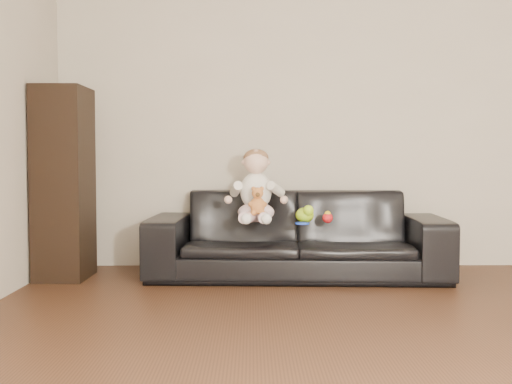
{
  "coord_description": "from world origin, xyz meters",
  "views": [
    {
      "loc": [
        -0.92,
        -2.53,
        0.88
      ],
      "look_at": [
        -0.89,
        2.14,
        0.64
      ],
      "focal_mm": 45.0,
      "sensor_mm": 36.0,
      "label": 1
    }
  ],
  "objects_px": {
    "baby": "(256,190)",
    "toy_rattle": "(328,218)",
    "toy_green": "(305,215)",
    "toy_blue_disc": "(302,223)",
    "teddy_bear": "(258,201)",
    "sofa": "(297,234)",
    "cabinet": "(64,183)"
  },
  "relations": [
    {
      "from": "baby",
      "to": "toy_rattle",
      "type": "height_order",
      "value": "baby"
    },
    {
      "from": "toy_green",
      "to": "toy_blue_disc",
      "type": "distance_m",
      "value": 0.13
    },
    {
      "from": "toy_blue_disc",
      "to": "teddy_bear",
      "type": "bearing_deg",
      "value": -177.31
    },
    {
      "from": "sofa",
      "to": "toy_green",
      "type": "relative_size",
      "value": 13.84
    },
    {
      "from": "cabinet",
      "to": "toy_blue_disc",
      "type": "bearing_deg",
      "value": -6.46
    },
    {
      "from": "cabinet",
      "to": "teddy_bear",
      "type": "relative_size",
      "value": 7.2
    },
    {
      "from": "baby",
      "to": "teddy_bear",
      "type": "distance_m",
      "value": 0.18
    },
    {
      "from": "toy_green",
      "to": "toy_blue_disc",
      "type": "height_order",
      "value": "toy_green"
    },
    {
      "from": "sofa",
      "to": "toy_blue_disc",
      "type": "distance_m",
      "value": 0.29
    },
    {
      "from": "cabinet",
      "to": "toy_green",
      "type": "height_order",
      "value": "cabinet"
    },
    {
      "from": "toy_green",
      "to": "toy_rattle",
      "type": "distance_m",
      "value": 0.17
    },
    {
      "from": "sofa",
      "to": "baby",
      "type": "bearing_deg",
      "value": -155.94
    },
    {
      "from": "sofa",
      "to": "cabinet",
      "type": "height_order",
      "value": "cabinet"
    },
    {
      "from": "cabinet",
      "to": "toy_rattle",
      "type": "height_order",
      "value": "cabinet"
    },
    {
      "from": "teddy_bear",
      "to": "baby",
      "type": "bearing_deg",
      "value": 114.17
    },
    {
      "from": "baby",
      "to": "toy_blue_disc",
      "type": "relative_size",
      "value": 5.37
    },
    {
      "from": "cabinet",
      "to": "toy_green",
      "type": "xyz_separation_m",
      "value": [
        1.77,
        -0.1,
        -0.23
      ]
    },
    {
      "from": "toy_rattle",
      "to": "baby",
      "type": "bearing_deg",
      "value": 171.55
    },
    {
      "from": "toy_blue_disc",
      "to": "toy_rattle",
      "type": "bearing_deg",
      "value": 20.47
    },
    {
      "from": "toy_rattle",
      "to": "toy_green",
      "type": "bearing_deg",
      "value": 165.09
    },
    {
      "from": "cabinet",
      "to": "baby",
      "type": "distance_m",
      "value": 1.42
    },
    {
      "from": "sofa",
      "to": "toy_rattle",
      "type": "height_order",
      "value": "sofa"
    },
    {
      "from": "baby",
      "to": "sofa",
      "type": "bearing_deg",
      "value": 30.09
    },
    {
      "from": "baby",
      "to": "toy_blue_disc",
      "type": "distance_m",
      "value": 0.42
    },
    {
      "from": "teddy_bear",
      "to": "toy_green",
      "type": "height_order",
      "value": "teddy_bear"
    },
    {
      "from": "cabinet",
      "to": "sofa",
      "type": "bearing_deg",
      "value": 2.29
    },
    {
      "from": "sofa",
      "to": "cabinet",
      "type": "distance_m",
      "value": 1.76
    },
    {
      "from": "baby",
      "to": "toy_green",
      "type": "bearing_deg",
      "value": 3.14
    },
    {
      "from": "teddy_bear",
      "to": "sofa",
      "type": "bearing_deg",
      "value": 64.33
    },
    {
      "from": "toy_green",
      "to": "toy_blue_disc",
      "type": "xyz_separation_m",
      "value": [
        -0.03,
        -0.11,
        -0.05
      ]
    },
    {
      "from": "baby",
      "to": "toy_rattle",
      "type": "distance_m",
      "value": 0.56
    },
    {
      "from": "cabinet",
      "to": "toy_green",
      "type": "relative_size",
      "value": 8.89
    }
  ]
}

